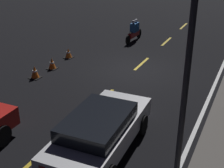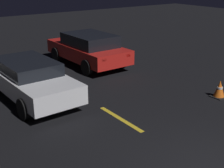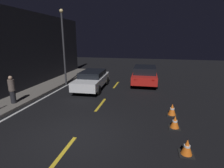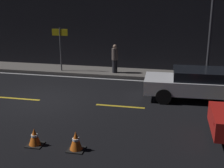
# 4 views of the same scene
# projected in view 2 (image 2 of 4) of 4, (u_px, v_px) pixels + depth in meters

# --- Properties ---
(lane_dash_d) EXTENTS (2.00, 0.14, 0.01)m
(lane_dash_d) POSITION_uv_depth(u_px,v_px,m) (120.00, 119.00, 9.19)
(lane_dash_d) COLOR gold
(lane_dash_d) RESTS_ON ground
(lane_dash_e) EXTENTS (2.00, 0.14, 0.01)m
(lane_dash_e) POSITION_uv_depth(u_px,v_px,m) (54.00, 79.00, 12.64)
(lane_dash_e) COLOR gold
(lane_dash_e) RESTS_ON ground
(sedan_white) EXTENTS (4.42, 2.00, 1.32)m
(sedan_white) POSITION_uv_depth(u_px,v_px,m) (30.00, 78.00, 10.45)
(sedan_white) COLOR silver
(sedan_white) RESTS_ON ground
(taxi_red) EXTENTS (4.47, 2.12, 1.47)m
(taxi_red) POSITION_uv_depth(u_px,v_px,m) (88.00, 48.00, 14.30)
(taxi_red) COLOR red
(taxi_red) RESTS_ON ground
(traffic_cone_far) EXTENTS (0.49, 0.49, 0.59)m
(traffic_cone_far) POSITION_uv_depth(u_px,v_px,m) (220.00, 89.00, 10.71)
(traffic_cone_far) COLOR black
(traffic_cone_far) RESTS_ON ground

